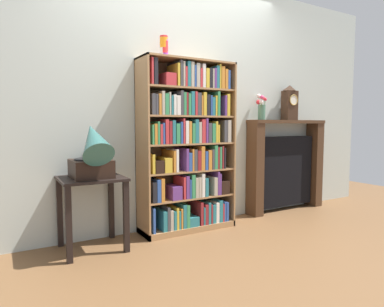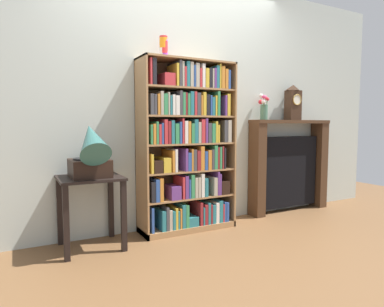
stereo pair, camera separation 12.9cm
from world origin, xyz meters
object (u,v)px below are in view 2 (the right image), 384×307
at_px(fireplace_mantel, 289,167).
at_px(mantel_clock, 293,102).
at_px(flower_vase, 264,108).
at_px(side_table_left, 90,194).
at_px(gramophone, 91,152).
at_px(cup_stack, 164,48).
at_px(bookshelf, 188,148).

height_order(fireplace_mantel, mantel_clock, mantel_clock).
height_order(fireplace_mantel, flower_vase, flower_vase).
bearing_deg(side_table_left, gramophone, -90.00).
xyz_separation_m(cup_stack, gramophone, (-0.74, -0.19, -0.96)).
height_order(gramophone, flower_vase, flower_vase).
bearing_deg(fireplace_mantel, side_table_left, -176.29).
distance_m(side_table_left, fireplace_mantel, 2.42).
bearing_deg(bookshelf, cup_stack, 167.74).
height_order(cup_stack, fireplace_mantel, cup_stack).
xyz_separation_m(side_table_left, fireplace_mantel, (2.41, 0.16, 0.08)).
relative_size(fireplace_mantel, mantel_clock, 2.66).
height_order(cup_stack, side_table_left, cup_stack).
bearing_deg(flower_vase, fireplace_mantel, 2.28).
bearing_deg(flower_vase, cup_stack, -178.89).
distance_m(gramophone, flower_vase, 2.05).
height_order(side_table_left, gramophone, gramophone).
bearing_deg(mantel_clock, side_table_left, -176.79).
relative_size(cup_stack, flower_vase, 0.71).
bearing_deg(bookshelf, side_table_left, -176.15).
relative_size(fireplace_mantel, flower_vase, 3.72).
height_order(cup_stack, gramophone, cup_stack).
xyz_separation_m(fireplace_mantel, mantel_clock, (0.03, -0.02, 0.78)).
bearing_deg(fireplace_mantel, cup_stack, -178.59).
bearing_deg(bookshelf, mantel_clock, 2.79).
distance_m(bookshelf, fireplace_mantel, 1.47).
bearing_deg(mantel_clock, fireplace_mantel, 144.55).
bearing_deg(flower_vase, bookshelf, -175.82).
distance_m(fireplace_mantel, mantel_clock, 0.78).
bearing_deg(cup_stack, side_table_left, -171.13).
height_order(gramophone, mantel_clock, mantel_clock).
xyz_separation_m(gramophone, fireplace_mantel, (2.41, 0.23, -0.29)).
relative_size(side_table_left, fireplace_mantel, 0.55).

